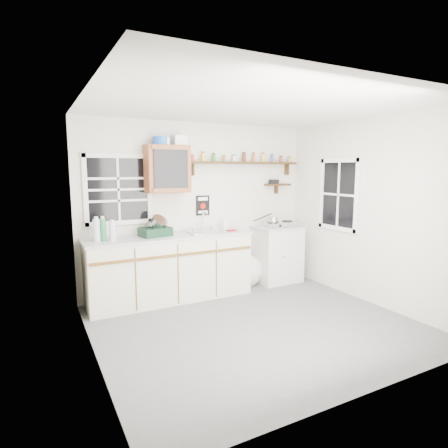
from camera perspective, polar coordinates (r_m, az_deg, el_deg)
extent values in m
cube|color=#535356|center=(4.61, 4.79, -15.11)|extent=(3.60, 3.20, 0.02)
cube|color=silver|center=(4.28, 5.21, 17.57)|extent=(3.60, 3.20, 0.02)
cube|color=beige|center=(3.63, -19.82, -1.18)|extent=(0.02, 3.20, 2.50)
cube|color=beige|center=(5.45, 21.23, 1.76)|extent=(0.02, 3.20, 2.50)
cube|color=beige|center=(5.68, -3.80, 2.55)|extent=(3.60, 0.02, 2.50)
cube|color=beige|center=(3.06, 21.50, -2.99)|extent=(3.60, 0.02, 2.50)
cube|color=beige|center=(5.33, -8.16, -6.77)|extent=(2.27, 0.60, 0.88)
cube|color=#AFB2B7|center=(5.23, -8.26, -1.90)|extent=(2.31, 0.62, 0.04)
cube|color=brown|center=(4.76, -16.69, -5.64)|extent=(0.53, 0.02, 0.03)
cube|color=brown|center=(4.89, -10.13, -5.04)|extent=(0.53, 0.02, 0.03)
cube|color=brown|center=(5.08, -4.01, -4.42)|extent=(0.53, 0.02, 0.03)
cube|color=brown|center=(5.33, 1.60, -3.80)|extent=(0.53, 0.02, 0.03)
cube|color=silver|center=(6.18, 8.05, -4.66)|extent=(0.70, 0.55, 0.88)
cube|color=#AFB2B7|center=(6.10, 8.14, -0.49)|extent=(0.73, 0.57, 0.03)
cube|color=#B0B1B5|center=(5.42, -2.93, -1.19)|extent=(0.52, 0.44, 0.03)
cylinder|color=#B0B1B5|center=(5.57, -3.16, 0.46)|extent=(0.02, 0.02, 0.28)
cylinder|color=#B0B1B5|center=(5.50, -2.91, 1.73)|extent=(0.02, 0.14, 0.02)
cube|color=brown|center=(5.30, -8.66, 8.29)|extent=(0.60, 0.30, 0.65)
cube|color=black|center=(5.15, -8.06, 8.30)|extent=(0.48, 0.02, 0.52)
cylinder|color=#1B4FB5|center=(5.29, -9.52, 12.39)|extent=(0.24, 0.24, 0.11)
cube|color=silver|center=(5.38, -6.78, 12.53)|extent=(0.18, 0.15, 0.14)
cylinder|color=silver|center=(5.26, -8.90, 12.37)|extent=(0.12, 0.12, 0.10)
cube|color=black|center=(5.90, 3.08, 9.28)|extent=(1.91, 0.18, 0.04)
cube|color=black|center=(5.54, -4.85, 8.30)|extent=(0.03, 0.10, 0.18)
cube|color=black|center=(6.41, 9.54, 8.21)|extent=(0.03, 0.10, 0.18)
cylinder|color=red|center=(5.50, -4.90, 9.93)|extent=(0.06, 0.06, 0.08)
cylinder|color=black|center=(5.50, -4.91, 10.42)|extent=(0.05, 0.05, 0.02)
cylinder|color=gold|center=(5.57, -3.22, 10.16)|extent=(0.05, 0.05, 0.12)
cylinder|color=black|center=(5.58, -3.22, 10.88)|extent=(0.05, 0.05, 0.02)
cylinder|color=#267226|center=(5.65, -1.58, 10.05)|extent=(0.06, 0.06, 0.10)
cylinder|color=black|center=(5.65, -1.58, 10.66)|extent=(0.05, 0.05, 0.02)
cylinder|color=#99591E|center=(5.73, 0.02, 9.88)|extent=(0.05, 0.05, 0.08)
cylinder|color=black|center=(5.73, 0.02, 10.34)|extent=(0.04, 0.04, 0.02)
cylinder|color=silver|center=(5.81, 1.57, 9.93)|extent=(0.05, 0.05, 0.09)
cylinder|color=black|center=(5.81, 1.58, 10.45)|extent=(0.05, 0.05, 0.02)
cylinder|color=#4C2614|center=(5.90, 3.08, 10.09)|extent=(0.06, 0.06, 0.13)
cylinder|color=black|center=(5.90, 3.09, 10.79)|extent=(0.05, 0.05, 0.02)
cylinder|color=#B24C19|center=(5.99, 4.54, 10.04)|extent=(0.04, 0.04, 0.13)
cylinder|color=black|center=(5.99, 4.55, 10.73)|extent=(0.04, 0.04, 0.02)
cylinder|color=gold|center=(6.08, 5.96, 9.99)|extent=(0.05, 0.05, 0.13)
cylinder|color=black|center=(6.09, 5.97, 10.67)|extent=(0.05, 0.05, 0.02)
cylinder|color=#334C8C|center=(6.18, 7.33, 9.84)|extent=(0.05, 0.05, 0.11)
cylinder|color=black|center=(6.18, 7.34, 10.41)|extent=(0.04, 0.04, 0.02)
cylinder|color=maroon|center=(6.28, 8.66, 9.70)|extent=(0.05, 0.05, 0.09)
cylinder|color=black|center=(6.28, 8.67, 10.16)|extent=(0.05, 0.05, 0.02)
cylinder|color=#BF8C3F|center=(6.39, 9.94, 9.59)|extent=(0.06, 0.06, 0.07)
cylinder|color=black|center=(6.39, 9.95, 10.00)|extent=(0.05, 0.05, 0.02)
cube|color=black|center=(6.27, 8.19, 5.95)|extent=(0.45, 0.15, 0.03)
cube|color=black|center=(6.30, 7.96, 5.24)|extent=(0.03, 0.08, 0.14)
cube|color=black|center=(6.22, 7.59, 6.41)|extent=(0.14, 0.10, 0.07)
cube|color=black|center=(5.68, -3.26, 2.85)|extent=(0.22, 0.01, 0.30)
cube|color=white|center=(5.66, -3.23, 3.85)|extent=(0.16, 0.00, 0.05)
cylinder|color=#A50C0C|center=(5.67, -3.22, 2.74)|extent=(0.09, 0.01, 0.09)
cube|color=white|center=(5.68, -3.21, 1.84)|extent=(0.16, 0.00, 0.04)
cube|color=black|center=(5.26, -15.80, 5.07)|extent=(0.85, 0.02, 0.90)
cube|color=silver|center=(5.26, -15.80, 5.07)|extent=(0.93, 0.03, 0.98)
cube|color=black|center=(5.79, 17.08, 4.30)|extent=(0.02, 0.70, 1.00)
cube|color=silver|center=(5.79, 17.08, 4.30)|extent=(0.03, 0.78, 1.08)
cylinder|color=#B0C0CE|center=(4.94, -18.85, -0.92)|extent=(0.08, 0.08, 0.29)
cylinder|color=silver|center=(4.92, -18.93, 0.92)|extent=(0.05, 0.05, 0.03)
cylinder|color=#236A35|center=(4.96, -17.95, -0.85)|extent=(0.08, 0.08, 0.29)
cylinder|color=silver|center=(4.94, -18.04, 0.98)|extent=(0.04, 0.04, 0.03)
cylinder|color=#B0C0CE|center=(4.97, -16.63, -1.08)|extent=(0.09, 0.09, 0.24)
cylinder|color=silver|center=(4.95, -16.69, 0.45)|extent=(0.05, 0.05, 0.03)
cube|color=black|center=(5.17, -10.44, -1.17)|extent=(0.44, 0.36, 0.12)
cylinder|color=#B0B1B5|center=(5.17, -9.95, 0.16)|extent=(0.31, 0.32, 0.24)
imported|color=white|center=(5.70, 0.07, 0.11)|extent=(0.09, 0.10, 0.17)
cube|color=maroon|center=(5.50, 1.15, -0.99)|extent=(0.13, 0.12, 0.02)
cube|color=#B0B1B5|center=(6.10, 8.55, -0.02)|extent=(0.59, 0.36, 0.07)
cylinder|color=black|center=(6.01, 7.47, 0.27)|extent=(0.17, 0.17, 0.01)
cylinder|color=black|center=(6.18, 9.62, 0.44)|extent=(0.17, 0.17, 0.01)
cylinder|color=#B0B1B5|center=(6.00, 7.48, 0.66)|extent=(0.15, 0.15, 0.09)
cylinder|color=black|center=(5.98, 5.92, 1.01)|extent=(0.23, 0.20, 0.15)
ellipsoid|color=silver|center=(6.01, 3.56, -7.18)|extent=(0.46, 0.41, 0.48)
cone|color=silver|center=(5.96, 3.74, -5.14)|extent=(0.13, 0.13, 0.13)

